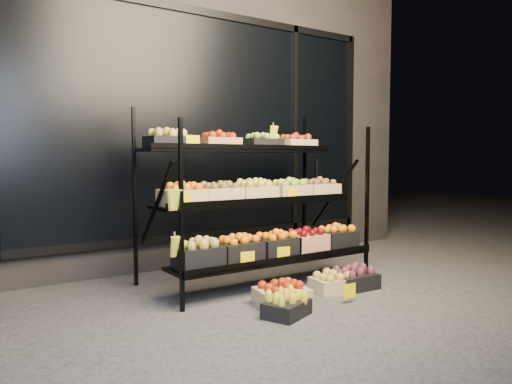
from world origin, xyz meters
TOP-DOWN VIEW (x-y plane):
  - ground at (0.00, 0.00)m, footprint 24.00×24.00m
  - building at (0.00, 2.59)m, footprint 6.00×2.08m
  - display_rack at (-0.01, 0.60)m, footprint 2.18×1.02m
  - tag_floor_a at (-0.30, -0.40)m, footprint 0.13×0.01m
  - tag_floor_b at (0.21, -0.40)m, footprint 0.13×0.01m
  - floor_crate_left at (-0.29, -0.14)m, footprint 0.47×0.38m
  - floor_crate_midleft at (-0.43, -0.38)m, footprint 0.42×0.37m
  - floor_crate_midright at (0.34, -0.06)m, footprint 0.40×0.32m
  - floor_crate_right at (0.57, -0.10)m, footprint 0.41×0.31m

SIDE VIEW (x-z plane):
  - ground at x=0.00m, z-range 0.00..0.00m
  - tag_floor_a at x=-0.30m, z-range 0.00..0.12m
  - tag_floor_b at x=0.21m, z-range 0.00..0.12m
  - floor_crate_midleft at x=-0.43m, z-range -0.01..0.18m
  - floor_crate_midright at x=0.34m, z-range -0.01..0.18m
  - floor_crate_right at x=0.57m, z-range -0.01..0.20m
  - floor_crate_left at x=-0.29m, z-range -0.01..0.20m
  - display_rack at x=-0.01m, z-range -0.04..1.62m
  - building at x=0.00m, z-range 0.00..3.50m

